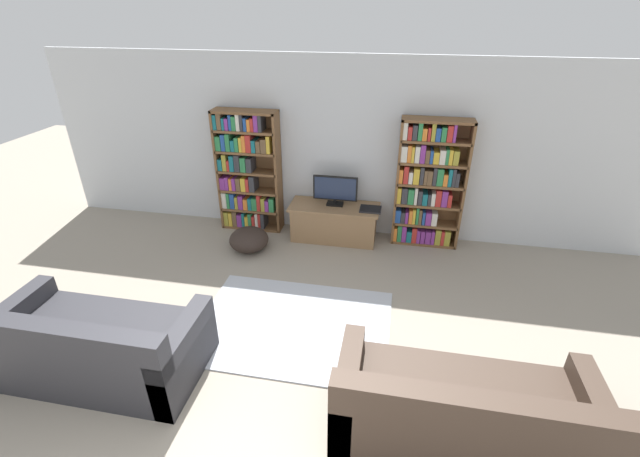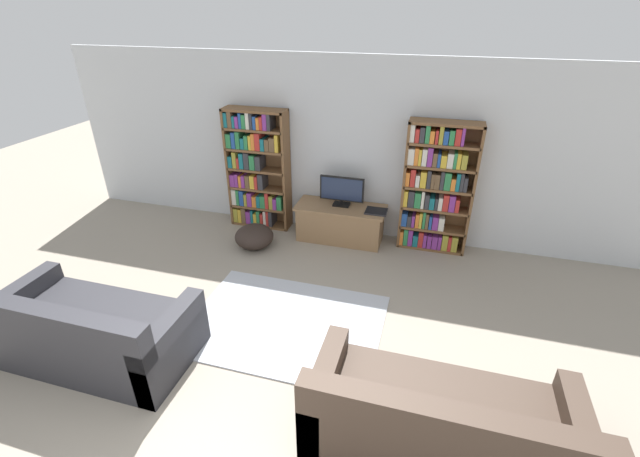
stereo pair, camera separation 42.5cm
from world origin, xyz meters
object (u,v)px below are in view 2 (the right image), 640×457
(couch_left_sectional, at_px, (92,332))
(tv_stand, at_px, (340,223))
(laptop, at_px, (376,211))
(beanbag_ottoman, at_px, (254,237))
(bookshelf_left, at_px, (256,169))
(television, at_px, (342,191))
(couch_right_sofa, at_px, (440,424))
(bookshelf_right, at_px, (435,189))

(couch_left_sectional, bearing_deg, tv_stand, 59.17)
(tv_stand, relative_size, laptop, 4.28)
(laptop, relative_size, couch_left_sectional, 0.16)
(tv_stand, bearing_deg, beanbag_ottoman, -153.60)
(beanbag_ottoman, bearing_deg, tv_stand, 26.40)
(bookshelf_left, xyz_separation_m, television, (1.37, -0.10, -0.15))
(tv_stand, distance_m, beanbag_ottoman, 1.29)
(couch_left_sectional, xyz_separation_m, beanbag_ottoman, (0.66, 2.46, -0.13))
(bookshelf_left, distance_m, tv_stand, 1.53)
(tv_stand, bearing_deg, television, 90.00)
(bookshelf_left, xyz_separation_m, laptop, (1.91, -0.19, -0.37))
(tv_stand, xyz_separation_m, laptop, (0.53, -0.04, 0.28))
(beanbag_ottoman, bearing_deg, television, 28.14)
(couch_right_sofa, height_order, beanbag_ottoman, couch_right_sofa)
(bookshelf_right, bearing_deg, laptop, -166.21)
(television, height_order, couch_right_sofa, television)
(bookshelf_right, distance_m, couch_left_sectional, 4.48)
(laptop, height_order, couch_right_sofa, couch_right_sofa)
(television, bearing_deg, bookshelf_left, 175.78)
(bookshelf_left, height_order, bookshelf_right, same)
(tv_stand, relative_size, television, 2.04)
(couch_left_sectional, height_order, beanbag_ottoman, couch_left_sectional)
(couch_right_sofa, bearing_deg, television, 116.24)
(bookshelf_left, bearing_deg, tv_stand, -6.05)
(bookshelf_right, height_order, beanbag_ottoman, bookshelf_right)
(laptop, bearing_deg, beanbag_ottoman, -162.54)
(television, relative_size, laptop, 2.10)
(bookshelf_left, relative_size, bookshelf_right, 1.00)
(bookshelf_left, height_order, beanbag_ottoman, bookshelf_left)
(couch_right_sofa, bearing_deg, tv_stand, 116.56)
(couch_left_sectional, bearing_deg, bookshelf_left, 82.25)
(laptop, bearing_deg, bookshelf_right, 13.79)
(bookshelf_left, distance_m, couch_left_sectional, 3.26)
(tv_stand, height_order, couch_left_sectional, couch_left_sectional)
(couch_right_sofa, xyz_separation_m, beanbag_ottoman, (-2.71, 2.56, -0.11))
(couch_right_sofa, bearing_deg, bookshelf_right, 94.74)
(television, xyz_separation_m, laptop, (0.53, -0.09, -0.22))
(tv_stand, height_order, laptop, laptop)
(bookshelf_left, xyz_separation_m, couch_right_sofa, (2.94, -3.27, -0.65))
(tv_stand, distance_m, television, 0.50)
(bookshelf_right, relative_size, couch_right_sofa, 0.88)
(couch_left_sectional, height_order, couch_right_sofa, couch_left_sectional)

